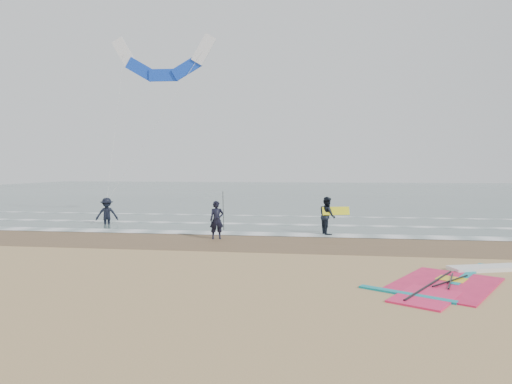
# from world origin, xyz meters

# --- Properties ---
(ground) EXTENTS (120.00, 120.00, 0.00)m
(ground) POSITION_xyz_m (0.00, 0.00, 0.00)
(ground) COLOR tan
(ground) RESTS_ON ground
(sea_water) EXTENTS (120.00, 80.00, 0.02)m
(sea_water) POSITION_xyz_m (0.00, 48.00, 0.01)
(sea_water) COLOR #47605E
(sea_water) RESTS_ON ground
(wet_sand_band) EXTENTS (120.00, 5.00, 0.01)m
(wet_sand_band) POSITION_xyz_m (0.00, 6.00, 0.00)
(wet_sand_band) COLOR brown
(wet_sand_band) RESTS_ON ground
(foam_waterline) EXTENTS (120.00, 9.15, 0.02)m
(foam_waterline) POSITION_xyz_m (0.00, 10.44, 0.03)
(foam_waterline) COLOR white
(foam_waterline) RESTS_ON ground
(windsurf_rig) EXTENTS (5.73, 5.42, 0.14)m
(windsurf_rig) POSITION_xyz_m (4.77, 0.12, 0.04)
(windsurf_rig) COLOR white
(windsurf_rig) RESTS_ON ground
(person_standing) EXTENTS (0.73, 0.60, 1.71)m
(person_standing) POSITION_xyz_m (-3.74, 6.54, 0.85)
(person_standing) COLOR black
(person_standing) RESTS_ON ground
(person_walking) EXTENTS (0.93, 1.05, 1.81)m
(person_walking) POSITION_xyz_m (1.15, 8.63, 0.90)
(person_walking) COLOR black
(person_walking) RESTS_ON ground
(person_wading) EXTENTS (1.38, 1.13, 1.86)m
(person_wading) POSITION_xyz_m (-11.03, 10.72, 0.93)
(person_wading) COLOR black
(person_wading) RESTS_ON ground
(held_pole) EXTENTS (0.17, 0.86, 1.82)m
(held_pole) POSITION_xyz_m (-3.44, 6.54, 1.25)
(held_pole) COLOR black
(held_pole) RESTS_ON ground
(carried_kiteboard) EXTENTS (1.30, 0.51, 0.39)m
(carried_kiteboard) POSITION_xyz_m (1.55, 8.53, 1.15)
(carried_kiteboard) COLOR yellow
(carried_kiteboard) RESTS_ON ground
(surf_kite) EXTENTS (6.72, 3.73, 10.15)m
(surf_kite) POSITION_xyz_m (-8.92, 14.30, 9.67)
(surf_kite) COLOR white
(surf_kite) RESTS_ON ground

